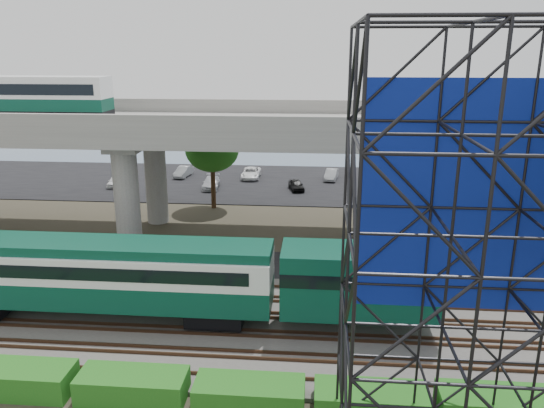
{
  "coord_description": "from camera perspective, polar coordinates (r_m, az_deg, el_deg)",
  "views": [
    {
      "loc": [
        3.58,
        -23.15,
        14.28
      ],
      "look_at": [
        1.06,
        6.0,
        5.77
      ],
      "focal_mm": 35.0,
      "sensor_mm": 36.0,
      "label": 1
    }
  ],
  "objects": [
    {
      "name": "ground",
      "position": [
        27.44,
        -3.4,
        -15.18
      ],
      "size": [
        140.0,
        140.0,
        0.0
      ],
      "primitive_type": "plane",
      "color": "#474233",
      "rests_on": "ground"
    },
    {
      "name": "ballast_bed",
      "position": [
        29.1,
        -2.82,
        -12.97
      ],
      "size": [
        90.0,
        12.0,
        0.2
      ],
      "primitive_type": "cube",
      "color": "slate",
      "rests_on": "ground"
    },
    {
      "name": "service_road",
      "position": [
        36.72,
        -1.04,
        -6.6
      ],
      "size": [
        90.0,
        5.0,
        0.08
      ],
      "primitive_type": "cube",
      "color": "black",
      "rests_on": "ground"
    },
    {
      "name": "parking_lot",
      "position": [
        59.01,
        1.32,
        2.25
      ],
      "size": [
        90.0,
        18.0,
        0.08
      ],
      "primitive_type": "cube",
      "color": "black",
      "rests_on": "ground"
    },
    {
      "name": "harbor_water",
      "position": [
        80.51,
        2.33,
        6.0
      ],
      "size": [
        140.0,
        40.0,
        0.03
      ],
      "primitive_type": "cube",
      "color": "slate",
      "rests_on": "ground"
    },
    {
      "name": "rail_tracks",
      "position": [
        29.01,
        -2.83,
        -12.66
      ],
      "size": [
        90.0,
        9.52,
        0.16
      ],
      "color": "#472D1E",
      "rests_on": "ballast_bed"
    },
    {
      "name": "commuter_train",
      "position": [
        29.23,
        -14.7,
        -7.31
      ],
      "size": [
        29.3,
        3.06,
        4.3
      ],
      "color": "black",
      "rests_on": "rail_tracks"
    },
    {
      "name": "overpass",
      "position": [
        39.92,
        -2.19,
        7.47
      ],
      "size": [
        80.0,
        12.0,
        12.4
      ],
      "color": "#9E9B93",
      "rests_on": "ground"
    },
    {
      "name": "scaffold_tower",
      "position": [
        17.52,
        23.13,
        -8.03
      ],
      "size": [
        9.36,
        6.36,
        15.0
      ],
      "color": "black",
      "rests_on": "ground"
    },
    {
      "name": "hedge_strip",
      "position": [
        23.46,
        -2.43,
        -19.59
      ],
      "size": [
        34.6,
        1.8,
        1.2
      ],
      "color": "#166319",
      "rests_on": "ground"
    },
    {
      "name": "trees",
      "position": [
        41.11,
        -6.75,
        3.87
      ],
      "size": [
        40.94,
        16.94,
        7.69
      ],
      "color": "#382314",
      "rests_on": "ground"
    },
    {
      "name": "parked_cars",
      "position": [
        58.57,
        1.57,
        2.77
      ],
      "size": [
        35.48,
        9.34,
        1.2
      ],
      "color": "white",
      "rests_on": "parking_lot"
    }
  ]
}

